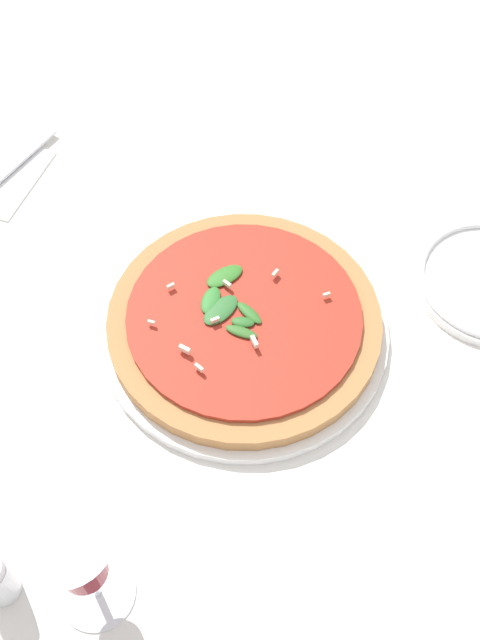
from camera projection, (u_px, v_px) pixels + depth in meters
name	position (u px, v px, depth m)	size (l,w,h in m)	color
ground_plane	(244.00, 332.00, 0.84)	(6.00, 6.00, 0.00)	silver
pizza_arugula_main	(240.00, 327.00, 0.82)	(0.32, 0.32, 0.05)	white
wine_glass	(78.00, 560.00, 0.60)	(0.07, 0.07, 0.15)	white
napkin	(4.00, 177.00, 0.97)	(0.14, 0.11, 0.01)	white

